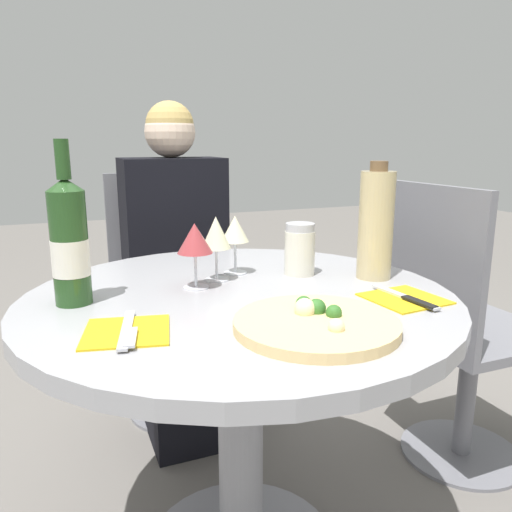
{
  "coord_description": "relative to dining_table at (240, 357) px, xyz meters",
  "views": [
    {
      "loc": [
        -0.37,
        -1.01,
        1.04
      ],
      "look_at": [
        0.01,
        -0.07,
        0.8
      ],
      "focal_mm": 35.0,
      "sensor_mm": 36.0,
      "label": 1
    }
  ],
  "objects": [
    {
      "name": "place_setting_right",
      "position": [
        0.32,
        -0.18,
        0.16
      ],
      "size": [
        0.16,
        0.19,
        0.01
      ],
      "color": "gold",
      "rests_on": "dining_table"
    },
    {
      "name": "seated_diner",
      "position": [
        0.03,
        0.69,
        -0.02
      ],
      "size": [
        0.36,
        0.46,
        1.18
      ],
      "rotation": [
        0.0,
        0.0,
        3.14
      ],
      "color": "black",
      "rests_on": "ground_plane"
    },
    {
      "name": "wine_bottle",
      "position": [
        -0.35,
        0.07,
        0.29
      ],
      "size": [
        0.08,
        0.08,
        0.34
      ],
      "color": "#23471E",
      "rests_on": "dining_table"
    },
    {
      "name": "chair_behind_diner",
      "position": [
        0.03,
        0.84,
        -0.1
      ],
      "size": [
        0.44,
        0.44,
        0.92
      ],
      "rotation": [
        0.0,
        0.0,
        3.14
      ],
      "color": "slate",
      "rests_on": "ground_plane"
    },
    {
      "name": "wine_glass_back_right",
      "position": [
        0.05,
        0.17,
        0.27
      ],
      "size": [
        0.07,
        0.07,
        0.15
      ],
      "color": "silver",
      "rests_on": "dining_table"
    },
    {
      "name": "wine_glass_center",
      "position": [
        -0.01,
        0.12,
        0.27
      ],
      "size": [
        0.07,
        0.07,
        0.16
      ],
      "color": "silver",
      "rests_on": "dining_table"
    },
    {
      "name": "place_setting_left",
      "position": [
        -0.27,
        -0.15,
        0.16
      ],
      "size": [
        0.18,
        0.19,
        0.01
      ],
      "color": "gold",
      "rests_on": "dining_table"
    },
    {
      "name": "wine_glass_front_left",
      "position": [
        -0.08,
        0.08,
        0.27
      ],
      "size": [
        0.08,
        0.08,
        0.15
      ],
      "color": "silver",
      "rests_on": "dining_table"
    },
    {
      "name": "tall_carafe",
      "position": [
        0.36,
        -0.0,
        0.29
      ],
      "size": [
        0.09,
        0.09,
        0.29
      ],
      "color": "tan",
      "rests_on": "dining_table"
    },
    {
      "name": "sugar_shaker",
      "position": [
        0.2,
        0.1,
        0.22
      ],
      "size": [
        0.08,
        0.08,
        0.13
      ],
      "color": "silver",
      "rests_on": "dining_table"
    },
    {
      "name": "pizza_large",
      "position": [
        0.05,
        -0.26,
        0.17
      ],
      "size": [
        0.3,
        0.3,
        0.05
      ],
      "color": "#E5C17F",
      "rests_on": "dining_table"
    },
    {
      "name": "chair_empty_side",
      "position": [
        0.77,
        0.12,
        -0.1
      ],
      "size": [
        0.44,
        0.44,
        0.92
      ],
      "rotation": [
        0.0,
        0.0,
        -1.57
      ],
      "color": "slate",
      "rests_on": "ground_plane"
    },
    {
      "name": "dining_table",
      "position": [
        0.0,
        0.0,
        0.0
      ],
      "size": [
        0.97,
        0.97,
        0.7
      ],
      "color": "gray",
      "rests_on": "ground_plane"
    }
  ]
}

